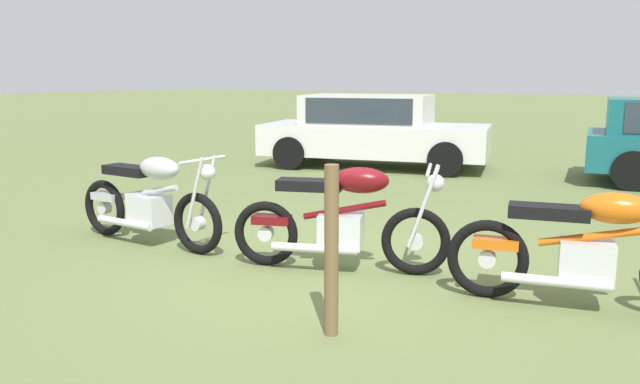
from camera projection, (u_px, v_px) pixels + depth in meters
ground_plane at (332, 266)px, 6.05m from camera, size 120.00×120.00×0.00m
motorcycle_silver at (149, 200)px, 6.75m from camera, size 2.08×0.64×1.02m
motorcycle_maroon at (342, 219)px, 5.84m from camera, size 1.94×1.01×1.02m
motorcycle_orange at (588, 249)px, 4.88m from camera, size 2.06×0.86×1.02m
car_white at (372, 127)px, 12.51m from camera, size 4.71×2.89×1.43m
fence_post_wooden at (331, 251)px, 4.35m from camera, size 0.10×0.10×1.21m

